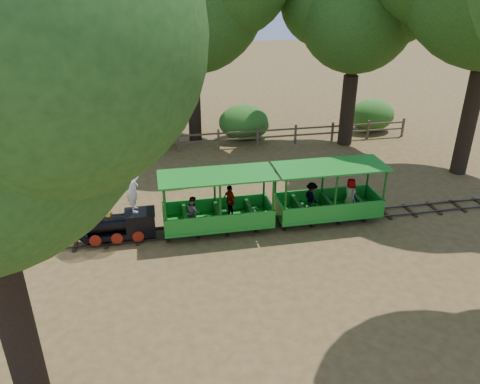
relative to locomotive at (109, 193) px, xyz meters
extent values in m
plane|color=olive|center=(5.73, -0.08, -1.72)|extent=(90.00, 90.00, 0.00)
cube|color=#3F3D3A|center=(5.73, -0.38, -1.65)|extent=(22.00, 0.05, 0.05)
cube|color=#3F3D3A|center=(5.73, 0.22, -1.65)|extent=(22.00, 0.05, 0.05)
cube|color=#382314|center=(5.73, -0.08, -1.70)|extent=(0.12, 1.00, 0.05)
cube|color=#382314|center=(0.73, -0.08, -1.70)|extent=(0.12, 1.00, 0.05)
cube|color=#382314|center=(10.73, -0.08, -1.70)|extent=(0.12, 1.00, 0.05)
cube|color=black|center=(0.20, -0.08, -1.43)|extent=(2.30, 0.73, 0.19)
cylinder|color=black|center=(-0.17, -0.08, -1.04)|extent=(1.47, 0.59, 0.59)
cylinder|color=black|center=(-0.74, -0.08, -0.52)|extent=(0.17, 0.17, 0.46)
sphere|color=gold|center=(-0.12, -0.08, -0.73)|extent=(0.27, 0.27, 0.27)
cylinder|color=gold|center=(-0.38, -0.08, -0.71)|extent=(0.10, 0.10, 0.10)
cube|color=black|center=(0.88, -0.08, -1.05)|extent=(0.94, 0.73, 0.58)
cube|color=black|center=(0.88, -0.08, -0.74)|extent=(0.99, 0.80, 0.04)
cone|color=black|center=(-1.06, -0.08, -1.45)|extent=(0.47, 0.67, 0.67)
cylinder|color=gold|center=(-0.93, -0.08, -0.94)|extent=(0.10, 0.15, 0.15)
cylinder|color=maroon|center=(-0.59, -0.45, -1.43)|extent=(0.38, 0.06, 0.38)
cylinder|color=maroon|center=(-0.59, 0.30, -1.43)|extent=(0.38, 0.06, 0.38)
cylinder|color=maroon|center=(0.09, -0.45, -1.43)|extent=(0.38, 0.06, 0.38)
cylinder|color=maroon|center=(0.09, 0.30, -1.43)|extent=(0.38, 0.06, 0.38)
cylinder|color=maroon|center=(0.77, -0.45, -1.43)|extent=(0.38, 0.06, 0.38)
cylinder|color=maroon|center=(0.77, 0.30, -1.43)|extent=(0.38, 0.06, 0.38)
sphere|color=white|center=(-0.64, -0.03, 0.08)|extent=(0.94, 0.94, 0.94)
sphere|color=white|center=(-0.22, 0.02, 0.44)|extent=(1.26, 1.26, 1.26)
sphere|color=white|center=(0.51, 0.07, 0.76)|extent=(1.05, 1.05, 1.05)
imported|color=silver|center=(0.73, 0.03, 0.08)|extent=(0.45, 0.63, 1.60)
cube|color=#1E8C24|center=(3.48, -0.08, -1.38)|extent=(3.70, 1.42, 0.11)
cube|color=#125116|center=(3.48, -0.08, -1.51)|extent=(3.33, 0.54, 0.15)
cube|color=#1E8C24|center=(3.48, -0.74, -1.05)|extent=(3.70, 0.07, 0.54)
cube|color=#1E8C24|center=(3.48, 0.59, -1.05)|extent=(3.70, 0.07, 0.54)
cube|color=#1E8C24|center=(3.48, -0.08, 0.36)|extent=(3.86, 1.58, 0.05)
cylinder|color=#125116|center=(1.71, -0.72, -0.51)|extent=(0.08, 0.08, 1.74)
cylinder|color=#125116|center=(1.71, 0.57, -0.51)|extent=(0.08, 0.08, 1.74)
cylinder|color=#125116|center=(5.24, -0.72, -0.51)|extent=(0.08, 0.08, 1.74)
cylinder|color=#125116|center=(5.24, 0.57, -0.51)|extent=(0.08, 0.08, 1.74)
cube|color=#125116|center=(2.36, -0.08, -1.11)|extent=(0.13, 1.20, 0.44)
cube|color=#125116|center=(3.48, -0.08, -1.11)|extent=(0.13, 1.20, 0.44)
cube|color=#125116|center=(4.59, -0.08, -1.11)|extent=(0.13, 1.20, 0.44)
cylinder|color=black|center=(2.29, -0.45, -1.47)|extent=(0.30, 0.07, 0.30)
cylinder|color=black|center=(2.29, 0.29, -1.47)|extent=(0.30, 0.07, 0.30)
cylinder|color=black|center=(4.66, -0.45, -1.47)|extent=(0.30, 0.07, 0.30)
cylinder|color=black|center=(4.66, 0.29, -1.47)|extent=(0.30, 0.07, 0.30)
imported|color=gray|center=(2.63, -0.26, -0.79)|extent=(0.48, 0.58, 1.08)
imported|color=gray|center=(3.93, 0.17, -0.74)|extent=(0.54, 0.74, 1.17)
cube|color=#1E8C24|center=(7.43, -0.08, -1.38)|extent=(3.70, 1.42, 0.11)
cube|color=#125116|center=(7.43, -0.08, -1.51)|extent=(3.33, 0.54, 0.15)
cube|color=#1E8C24|center=(7.43, -0.74, -1.05)|extent=(3.70, 0.07, 0.54)
cube|color=#1E8C24|center=(7.43, 0.59, -1.05)|extent=(3.70, 0.07, 0.54)
cube|color=#1E8C24|center=(7.43, -0.08, 0.36)|extent=(3.86, 1.58, 0.05)
cylinder|color=#125116|center=(5.66, -0.72, -0.51)|extent=(0.08, 0.08, 1.74)
cylinder|color=#125116|center=(5.66, 0.57, -0.51)|extent=(0.08, 0.08, 1.74)
cylinder|color=#125116|center=(9.19, -0.72, -0.51)|extent=(0.08, 0.08, 1.74)
cylinder|color=#125116|center=(9.19, 0.57, -0.51)|extent=(0.08, 0.08, 1.74)
cube|color=#125116|center=(6.32, -0.08, -1.11)|extent=(0.13, 1.20, 0.44)
cube|color=#125116|center=(7.43, -0.08, -1.11)|extent=(0.13, 1.20, 0.44)
cube|color=#125116|center=(8.54, -0.08, -1.11)|extent=(0.13, 1.20, 0.44)
cylinder|color=black|center=(6.24, -0.45, -1.47)|extent=(0.30, 0.07, 0.30)
cylinder|color=black|center=(6.24, 0.29, -1.47)|extent=(0.30, 0.07, 0.30)
cylinder|color=black|center=(8.61, -0.45, -1.47)|extent=(0.30, 0.07, 0.30)
cylinder|color=black|center=(8.61, 0.29, -1.47)|extent=(0.30, 0.07, 0.30)
imported|color=gray|center=(6.84, 0.03, -0.79)|extent=(0.55, 0.77, 1.07)
imported|color=gray|center=(8.20, -0.18, -0.73)|extent=(0.41, 0.60, 1.20)
cylinder|color=#2D2116|center=(-2.77, 5.92, 0.22)|extent=(0.70, 0.70, 3.88)
cylinder|color=#2D2116|center=(-2.77, 5.92, 3.27)|extent=(0.52, 0.53, 2.22)
sphere|color=#224D18|center=(-2.77, 5.92, 5.26)|extent=(5.87, 5.87, 5.87)
cylinder|color=#2D2116|center=(3.73, 9.42, 0.19)|extent=(0.66, 0.66, 3.82)
cylinder|color=#2D2116|center=(3.73, 9.42, 3.19)|extent=(0.50, 0.50, 2.18)
cylinder|color=#2D2116|center=(11.23, 7.42, 0.03)|extent=(0.72, 0.72, 3.50)
cylinder|color=#2D2116|center=(11.23, 7.42, 2.78)|extent=(0.54, 0.54, 2.00)
sphere|color=#224D18|center=(11.23, 7.42, 4.59)|extent=(5.38, 5.38, 5.38)
sphere|color=#224D18|center=(10.02, 8.36, 5.13)|extent=(4.30, 4.30, 4.30)
cylinder|color=#2D2116|center=(14.73, 2.92, 0.51)|extent=(0.68, 0.68, 4.47)
cylinder|color=#2D2116|center=(-1.27, -6.58, 0.15)|extent=(0.64, 0.64, 3.75)
sphere|color=#224D18|center=(0.19, -7.45, 5.77)|extent=(4.38, 4.38, 4.38)
cube|color=brown|center=(-3.27, 7.92, -1.22)|extent=(0.10, 0.10, 1.00)
cube|color=brown|center=(-1.27, 7.92, -1.22)|extent=(0.10, 0.10, 1.00)
cube|color=brown|center=(0.73, 7.92, -1.22)|extent=(0.10, 0.10, 1.00)
cube|color=brown|center=(2.73, 7.92, -1.22)|extent=(0.10, 0.10, 1.00)
cube|color=brown|center=(4.73, 7.92, -1.22)|extent=(0.10, 0.10, 1.00)
cube|color=brown|center=(6.73, 7.92, -1.22)|extent=(0.10, 0.10, 1.00)
cube|color=brown|center=(8.73, 7.92, -1.22)|extent=(0.10, 0.10, 1.00)
cube|color=brown|center=(10.73, 7.92, -1.22)|extent=(0.10, 0.10, 1.00)
cube|color=brown|center=(12.73, 7.92, -1.22)|extent=(0.10, 0.10, 1.00)
cube|color=brown|center=(14.73, 7.92, -1.22)|extent=(0.10, 0.10, 1.00)
cube|color=brown|center=(5.73, 7.92, -0.92)|extent=(18.00, 0.06, 0.08)
cube|color=brown|center=(5.73, 7.92, -1.27)|extent=(18.00, 0.06, 0.08)
ellipsoid|color=#2D6B1E|center=(1.55, 9.22, -0.98)|extent=(2.15, 1.65, 1.49)
ellipsoid|color=#2D6B1E|center=(6.27, 9.22, -0.81)|extent=(2.63, 2.02, 1.82)
ellipsoid|color=#2D6B1E|center=(6.60, 9.22, -1.00)|extent=(2.07, 1.59, 1.43)
ellipsoid|color=#2D6B1E|center=(13.50, 9.22, -0.85)|extent=(2.53, 1.94, 1.75)
camera|label=1|loc=(1.51, -14.01, 6.53)|focal=35.00mm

